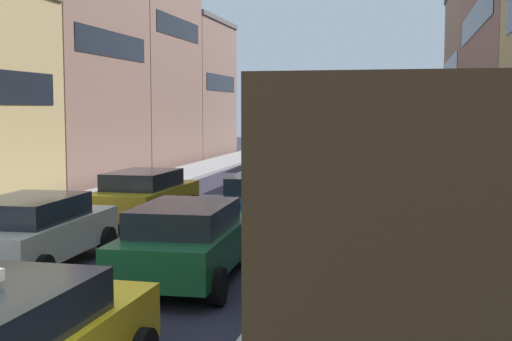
% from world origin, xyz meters
% --- Properties ---
extents(sidewalk_left, '(2.60, 64.00, 0.14)m').
position_xyz_m(sidewalk_left, '(-6.70, 20.00, 0.07)').
color(sidewalk_left, '#A9A9A9').
rests_on(sidewalk_left, ground).
extents(lane_stripe_left, '(0.16, 60.00, 0.01)m').
position_xyz_m(lane_stripe_left, '(-1.70, 20.00, 0.01)').
color(lane_stripe_left, silver).
rests_on(lane_stripe_left, ground).
extents(lane_stripe_right, '(0.16, 60.00, 0.01)m').
position_xyz_m(lane_stripe_right, '(1.70, 20.00, 0.01)').
color(lane_stripe_right, silver).
rests_on(lane_stripe_right, ground).
extents(building_row_left, '(7.20, 43.90, 14.29)m').
position_xyz_m(building_row_left, '(-12.00, 23.89, 5.31)').
color(building_row_left, '#9E7556').
rests_on(building_row_left, ground).
extents(removalist_box_truck, '(2.79, 7.74, 3.58)m').
position_xyz_m(removalist_box_truck, '(3.70, 3.82, 1.97)').
color(removalist_box_truck, navy).
rests_on(removalist_box_truck, ground).
extents(sedan_centre_lane_second, '(2.19, 4.36, 1.49)m').
position_xyz_m(sedan_centre_lane_second, '(-0.07, 6.32, 0.80)').
color(sedan_centre_lane_second, '#19592D').
rests_on(sedan_centre_lane_second, ground).
extents(wagon_left_lane_second, '(2.17, 4.36, 1.49)m').
position_xyz_m(wagon_left_lane_second, '(-3.41, 6.61, 0.80)').
color(wagon_left_lane_second, beige).
rests_on(wagon_left_lane_second, ground).
extents(hatchback_centre_lane_third, '(2.19, 4.36, 1.49)m').
position_xyz_m(hatchback_centre_lane_third, '(0.18, 12.11, 0.80)').
color(hatchback_centre_lane_third, '#194C8C').
rests_on(hatchback_centre_lane_third, ground).
extents(sedan_left_lane_third, '(2.13, 4.33, 1.49)m').
position_xyz_m(sedan_left_lane_third, '(-3.34, 12.45, 0.80)').
color(sedan_left_lane_third, '#B29319').
rests_on(sedan_left_lane_third, ground).
extents(coupe_centre_lane_fourth, '(2.12, 4.33, 1.49)m').
position_xyz_m(coupe_centre_lane_fourth, '(-0.01, 18.37, 0.80)').
color(coupe_centre_lane_fourth, black).
rests_on(coupe_centre_lane_fourth, ground).
extents(sedan_right_lane_behind_truck, '(2.25, 4.39, 1.49)m').
position_xyz_m(sedan_right_lane_behind_truck, '(3.55, 10.86, 0.80)').
color(sedan_right_lane_behind_truck, '#759EB7').
rests_on(sedan_right_lane_behind_truck, ground).
extents(bus_mid_queue_primary, '(2.84, 10.51, 2.90)m').
position_xyz_m(bus_mid_queue_primary, '(0.08, 28.11, 1.76)').
color(bus_mid_queue_primary, '#BFB793').
rests_on(bus_mid_queue_primary, ground).
extents(bus_far_queue_secondary, '(3.17, 10.61, 5.06)m').
position_xyz_m(bus_far_queue_secondary, '(0.19, 39.68, 2.83)').
color(bus_far_queue_secondary, navy).
rests_on(bus_far_queue_secondary, ground).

